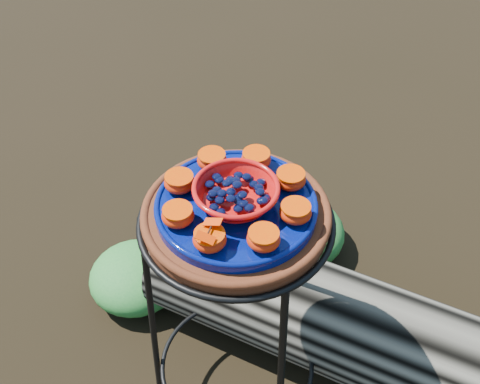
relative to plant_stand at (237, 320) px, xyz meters
The scene contains 17 objects.
plant_stand is the anchor object (origin of this frame).
terracotta_saucer 0.37m from the plant_stand, ahead, with size 0.37×0.37×0.03m, color #471F0A.
cobalt_plate 0.39m from the plant_stand, ahead, with size 0.32×0.32×0.02m, color #030B3D.
red_bowl 0.42m from the plant_stand, ahead, with size 0.16×0.16×0.04m, color red, non-canonical shape.
glass_gems 0.46m from the plant_stand, ahead, with size 0.12×0.12×0.02m, color black, non-canonical shape.
orange_half_0 0.44m from the plant_stand, 80.81° to the right, with size 0.06×0.06×0.03m, color #AE2B09.
orange_half_1 0.44m from the plant_stand, 32.94° to the right, with size 0.06×0.06×0.03m, color #AE2B09.
orange_half_2 0.44m from the plant_stand, 12.06° to the left, with size 0.06×0.06×0.03m, color #AE2B09.
orange_half_3 0.44m from the plant_stand, 57.06° to the left, with size 0.06×0.06×0.03m, color #AE2B09.
orange_half_4 0.44m from the plant_stand, 102.06° to the left, with size 0.06×0.06×0.03m, color #AE2B09.
orange_half_5 0.44m from the plant_stand, 147.06° to the left, with size 0.06×0.06×0.03m, color #AE2B09.
orange_half_6 0.44m from the plant_stand, 167.94° to the right, with size 0.06×0.06×0.03m, color #AE2B09.
orange_half_7 0.44m from the plant_stand, 122.94° to the right, with size 0.06×0.06×0.03m, color #AE2B09.
butterfly 0.46m from the plant_stand, 80.81° to the right, with size 0.07×0.05×0.01m, color red, non-canonical shape.
driftwood_log 0.55m from the plant_stand, 33.55° to the left, with size 1.63×0.43×0.31m, color black, non-canonical shape.
foliage_left 0.55m from the plant_stand, 164.58° to the left, with size 0.30×0.30×0.15m, color #1D6324.
foliage_back 0.64m from the plant_stand, 101.91° to the left, with size 0.32×0.32×0.16m, color #1D6324.
Camera 1 is at (0.45, -0.71, 1.58)m, focal length 45.00 mm.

